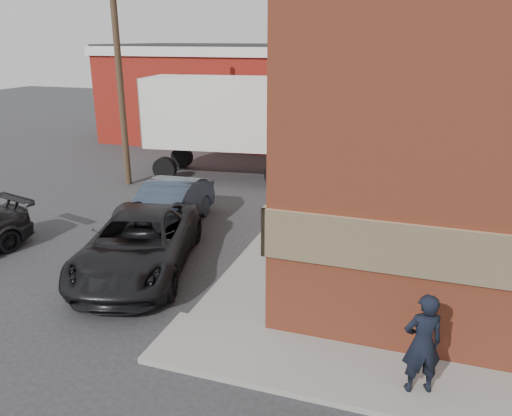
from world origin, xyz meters
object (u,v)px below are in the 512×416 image
Objects in this scene: utility_pole at (119,69)px; man at (422,344)px; sedan at (168,206)px; suv_a at (139,243)px; warehouse at (247,93)px; box_truck at (244,121)px.

man is (12.10, -10.02, -3.70)m from utility_pole.
sedan is 3.10m from suv_a.
warehouse reaches higher than box_truck.
box_truck is (0.18, 6.77, 1.74)m from sedan.
box_truck is at bearing 83.80° from sedan.
box_truck is (4.34, 2.60, -2.24)m from utility_pole.
warehouse is 23.61m from man.
box_truck is at bearing 77.80° from suv_a.
warehouse is at bearing 101.43° from box_truck.
utility_pole is at bearing -97.77° from warehouse.
box_truck is (-7.76, 12.62, 1.45)m from man.
utility_pole is at bearing -156.31° from box_truck.
sedan is at bearing -45.01° from utility_pole.
box_truck reaches higher than sedan.
utility_pole is 0.99× the size of box_truck.
man is at bearing -41.10° from sedan.
box_truck is at bearing -71.30° from warehouse.
utility_pole is at bearing -61.01° from man.
utility_pole reaches higher than box_truck.
suv_a is 9.95m from box_truck.
man is 0.33× the size of suv_a.
suv_a is at bearing -80.96° from sedan.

